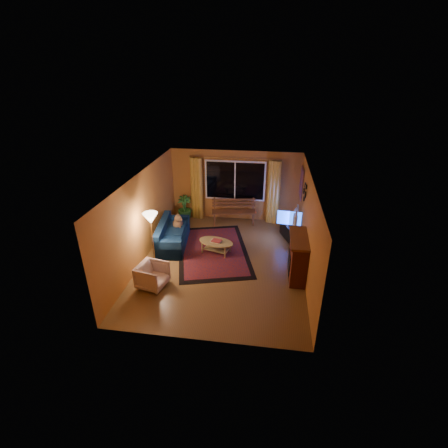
# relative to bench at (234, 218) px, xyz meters

# --- Properties ---
(floor) EXTENTS (4.50, 6.00, 0.02)m
(floor) POSITION_rel_bench_xyz_m (-0.02, -2.54, -0.24)
(floor) COLOR brown
(floor) RESTS_ON ground
(ceiling) EXTENTS (4.50, 6.00, 0.02)m
(ceiling) POSITION_rel_bench_xyz_m (-0.02, -2.54, 2.28)
(ceiling) COLOR white
(ceiling) RESTS_ON ground
(wall_back) EXTENTS (4.50, 0.02, 2.50)m
(wall_back) POSITION_rel_bench_xyz_m (-0.02, 0.47, 1.02)
(wall_back) COLOR #BB7632
(wall_back) RESTS_ON ground
(wall_left) EXTENTS (0.02, 6.00, 2.50)m
(wall_left) POSITION_rel_bench_xyz_m (-2.28, -2.54, 1.02)
(wall_left) COLOR #BB7632
(wall_left) RESTS_ON ground
(wall_right) EXTENTS (0.02, 6.00, 2.50)m
(wall_right) POSITION_rel_bench_xyz_m (2.24, -2.54, 1.02)
(wall_right) COLOR #BB7632
(wall_right) RESTS_ON ground
(window) EXTENTS (2.00, 0.02, 1.30)m
(window) POSITION_rel_bench_xyz_m (-0.02, 0.41, 1.22)
(window) COLOR black
(window) RESTS_ON wall_back
(curtain_rod) EXTENTS (3.20, 0.03, 0.03)m
(curtain_rod) POSITION_rel_bench_xyz_m (-0.02, 0.36, 2.02)
(curtain_rod) COLOR #BF8C3F
(curtain_rod) RESTS_ON wall_back
(curtain_left) EXTENTS (0.36, 0.36, 2.24)m
(curtain_left) POSITION_rel_bench_xyz_m (-1.37, 0.34, 0.89)
(curtain_left) COLOR gold
(curtain_left) RESTS_ON ground
(curtain_right) EXTENTS (0.36, 0.36, 2.24)m
(curtain_right) POSITION_rel_bench_xyz_m (1.33, 0.34, 0.89)
(curtain_right) COLOR gold
(curtain_right) RESTS_ON ground
(bench) EXTENTS (1.57, 0.67, 0.46)m
(bench) POSITION_rel_bench_xyz_m (0.00, 0.00, 0.00)
(bench) COLOR #552F17
(bench) RESTS_ON ground
(potted_plant) EXTENTS (0.60, 0.60, 0.88)m
(potted_plant) POSITION_rel_bench_xyz_m (-1.81, 0.13, 0.21)
(potted_plant) COLOR #235B1E
(potted_plant) RESTS_ON ground
(sofa) EXTENTS (1.02, 1.97, 0.76)m
(sofa) POSITION_rel_bench_xyz_m (-1.69, -1.80, 0.15)
(sofa) COLOR #0B2040
(sofa) RESTS_ON ground
(dog) EXTENTS (0.49, 0.55, 0.50)m
(dog) POSITION_rel_bench_xyz_m (-1.64, -1.38, 0.40)
(dog) COLOR olive
(dog) RESTS_ON sofa
(armchair) EXTENTS (0.75, 0.78, 0.69)m
(armchair) POSITION_rel_bench_xyz_m (-1.59, -3.93, 0.12)
(armchair) COLOR beige
(armchair) RESTS_ON ground
(floor_lamp) EXTENTS (0.34, 0.34, 1.61)m
(floor_lamp) POSITION_rel_bench_xyz_m (-1.87, -2.98, 0.57)
(floor_lamp) COLOR #BF8C3F
(floor_lamp) RESTS_ON ground
(rug) EXTENTS (2.81, 3.64, 0.02)m
(rug) POSITION_rel_bench_xyz_m (-0.40, -1.99, -0.22)
(rug) COLOR maroon
(rug) RESTS_ON ground
(coffee_table) EXTENTS (1.30, 1.30, 0.39)m
(coffee_table) POSITION_rel_bench_xyz_m (-0.28, -2.08, -0.04)
(coffee_table) COLOR #9F8D51
(coffee_table) RESTS_ON ground
(tv_console) EXTENTS (0.74, 1.18, 0.47)m
(tv_console) POSITION_rel_bench_xyz_m (1.98, -0.92, 0.01)
(tv_console) COLOR black
(tv_console) RESTS_ON ground
(television) EXTENTS (0.22, 1.00, 0.57)m
(television) POSITION_rel_bench_xyz_m (1.98, -0.92, 0.53)
(television) COLOR black
(television) RESTS_ON tv_console
(fireplace) EXTENTS (0.40, 1.20, 1.10)m
(fireplace) POSITION_rel_bench_xyz_m (2.03, -2.94, 0.32)
(fireplace) COLOR maroon
(fireplace) RESTS_ON ground
(mirror_cluster) EXTENTS (0.06, 0.60, 0.56)m
(mirror_cluster) POSITION_rel_bench_xyz_m (2.19, -1.24, 1.57)
(mirror_cluster) COLOR black
(mirror_cluster) RESTS_ON wall_right
(painting) EXTENTS (0.04, 0.76, 0.96)m
(painting) POSITION_rel_bench_xyz_m (2.20, -0.09, 1.42)
(painting) COLOR #D64618
(painting) RESTS_ON wall_right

